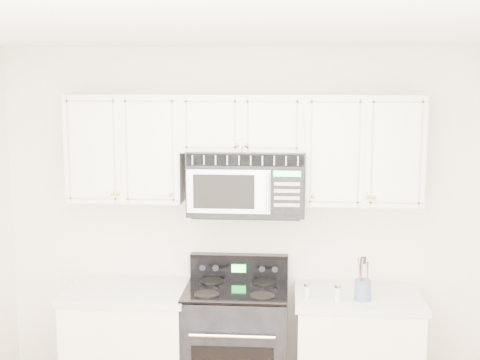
# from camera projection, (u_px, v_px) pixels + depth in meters

# --- Properties ---
(room) EXTENTS (3.51, 3.51, 2.61)m
(room) POSITION_uv_depth(u_px,v_px,m) (219.00, 310.00, 3.15)
(room) COLOR brown
(room) RESTS_ON ground
(base_cabinet_left) EXTENTS (0.86, 0.65, 0.92)m
(base_cabinet_left) POSITION_uv_depth(u_px,v_px,m) (130.00, 355.00, 4.76)
(base_cabinet_left) COLOR silver
(base_cabinet_left) RESTS_ON ground
(range) EXTENTS (0.71, 0.65, 1.11)m
(range) POSITION_uv_depth(u_px,v_px,m) (236.00, 350.00, 4.71)
(range) COLOR black
(range) RESTS_ON ground
(upper_cabinets) EXTENTS (2.44, 0.37, 0.75)m
(upper_cabinets) POSITION_uv_depth(u_px,v_px,m) (243.00, 143.00, 4.62)
(upper_cabinets) COLOR silver
(upper_cabinets) RESTS_ON ground
(microwave) EXTENTS (0.80, 0.45, 0.44)m
(microwave) POSITION_uv_depth(u_px,v_px,m) (247.00, 182.00, 4.61)
(microwave) COLOR black
(microwave) RESTS_ON ground
(utensil_crock) EXTENTS (0.11, 0.11, 0.29)m
(utensil_crock) POSITION_uv_depth(u_px,v_px,m) (363.00, 289.00, 4.43)
(utensil_crock) COLOR #49597A
(utensil_crock) RESTS_ON base_cabinet_right
(shaker_salt) EXTENTS (0.04, 0.04, 0.10)m
(shaker_salt) POSITION_uv_depth(u_px,v_px,m) (307.00, 291.00, 4.47)
(shaker_salt) COLOR silver
(shaker_salt) RESTS_ON base_cabinet_right
(shaker_pepper) EXTENTS (0.05, 0.05, 0.11)m
(shaker_pepper) POSITION_uv_depth(u_px,v_px,m) (338.00, 293.00, 4.41)
(shaker_pepper) COLOR silver
(shaker_pepper) RESTS_ON base_cabinet_right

